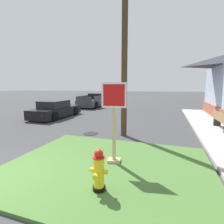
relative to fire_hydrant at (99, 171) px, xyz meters
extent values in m
cube|color=#477033|center=(-0.23, 1.13, -0.46)|extent=(5.58, 4.47, 0.08)
cube|color=#B2AFA8|center=(3.76, 5.50, -0.44)|extent=(2.20, 17.48, 0.12)
cylinder|color=black|center=(0.00, 0.00, -0.38)|extent=(0.28, 0.28, 0.08)
cylinder|color=yellow|center=(0.00, 0.00, -0.03)|extent=(0.22, 0.22, 0.63)
cylinder|color=red|center=(0.00, 0.00, 0.30)|extent=(0.25, 0.25, 0.03)
sphere|color=red|center=(0.00, 0.00, 0.38)|extent=(0.19, 0.19, 0.19)
cube|color=red|center=(0.00, 0.00, 0.45)|extent=(0.04, 0.04, 0.04)
cylinder|color=yellow|center=(-0.15, 0.00, 0.00)|extent=(0.08, 0.09, 0.09)
cylinder|color=yellow|center=(0.15, 0.00, 0.00)|extent=(0.08, 0.09, 0.09)
cylinder|color=yellow|center=(0.00, -0.16, -0.05)|extent=(0.12, 0.09, 0.12)
cube|color=tan|center=(-0.10, 1.40, 0.69)|extent=(0.10, 0.10, 2.23)
cube|color=tan|center=(-0.10, 1.40, -0.38)|extent=(0.40, 0.34, 0.08)
cube|color=white|center=(-0.10, 1.35, 1.51)|extent=(0.68, 0.13, 0.69)
cube|color=red|center=(-0.09, 1.33, 1.51)|extent=(0.58, 0.11, 0.59)
cylinder|color=black|center=(-2.15, 4.15, -0.50)|extent=(0.70, 0.70, 0.02)
cube|color=black|center=(-6.51, 7.47, -0.09)|extent=(1.76, 4.33, 0.64)
cube|color=black|center=(-6.50, 7.25, 0.47)|extent=(1.50, 1.99, 0.56)
cylinder|color=black|center=(-7.33, 8.80, -0.19)|extent=(0.22, 0.62, 0.62)
cylinder|color=black|center=(-5.70, 8.81, -0.19)|extent=(0.22, 0.62, 0.62)
cylinder|color=black|center=(-7.32, 6.12, -0.19)|extent=(0.22, 0.62, 0.62)
cylinder|color=black|center=(-5.68, 6.13, -0.19)|extent=(0.22, 0.62, 0.62)
sphere|color=white|center=(-7.04, 9.57, -0.03)|extent=(0.14, 0.14, 0.14)
sphere|color=red|center=(-7.01, 5.34, -0.03)|extent=(0.12, 0.12, 0.12)
sphere|color=white|center=(-6.00, 9.58, -0.03)|extent=(0.14, 0.14, 0.14)
sphere|color=red|center=(-5.97, 5.35, -0.03)|extent=(0.12, 0.12, 0.12)
cube|color=#38383D|center=(-6.55, 14.48, 0.00)|extent=(1.96, 5.14, 0.68)
cube|color=black|center=(-6.54, 15.20, 0.64)|extent=(1.68, 1.35, 0.68)
cube|color=#38383D|center=(-7.45, 13.60, 0.56)|extent=(0.13, 2.15, 0.44)
cube|color=#38383D|center=(-5.66, 13.57, 0.56)|extent=(0.13, 2.15, 0.44)
cube|color=#38383D|center=(-6.58, 11.97, 0.56)|extent=(1.70, 0.12, 0.44)
cylinder|color=black|center=(-7.41, 16.03, -0.12)|extent=(0.27, 0.76, 0.76)
cylinder|color=black|center=(-5.64, 16.00, -0.12)|extent=(0.27, 0.76, 0.76)
cylinder|color=black|center=(-7.45, 12.96, -0.12)|extent=(0.27, 0.76, 0.76)
cylinder|color=black|center=(-5.68, 12.93, -0.12)|extent=(0.27, 0.76, 0.76)
cube|color=#93704C|center=(3.99, 6.62, 0.06)|extent=(0.48, 1.73, 0.06)
cube|color=#93704C|center=(3.81, 6.61, 0.28)|extent=(0.13, 1.71, 0.38)
cube|color=#2D2D33|center=(3.95, 7.39, -0.18)|extent=(0.36, 0.08, 0.41)
cylinder|color=#42301E|center=(-0.56, 4.35, 4.09)|extent=(0.26, 0.26, 9.19)
camera|label=1|loc=(1.29, -3.06, 1.74)|focal=27.16mm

